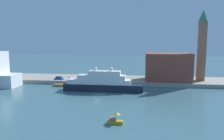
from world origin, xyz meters
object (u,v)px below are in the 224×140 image
Objects in this scene: large_yacht at (102,83)px; bell_tower at (202,43)px; harbor_building at (168,67)px; parked_car at (59,78)px; work_barge at (60,85)px; mooring_bollard at (116,81)px; person_figure at (69,78)px; small_motorboat at (115,120)px.

bell_tower reaches higher than large_yacht.
harbor_building is 47.74m from parked_car.
work_barge is 6.12× the size of mooring_bollard.
person_figure is at bearing -172.98° from bell_tower.
work_barge is (-18.49, 5.80, -2.55)m from large_yacht.
harbor_building is at bearing 4.99° from parked_car.
small_motorboat is 4.12× the size of mooring_bollard.
harbor_building reaches higher than large_yacht.
large_yacht is 46.20m from bell_tower.
harbor_building is at bearing 70.63° from small_motorboat.
mooring_bollard is (-35.90, -7.60, -15.70)m from bell_tower.
person_figure reaches higher than parked_car.
large_yacht is 0.99× the size of bell_tower.
large_yacht is 34.04× the size of mooring_bollard.
work_barge is 1.36× the size of parked_car.
person_figure is at bearing -172.82° from harbor_building.
bell_tower is (58.21, 12.66, 17.23)m from work_barge.
small_motorboat is 43.05m from mooring_bollard.
parked_car is (-21.55, 12.73, -0.88)m from large_yacht.
mooring_bollard reaches higher than work_barge.
harbor_building reaches higher than small_motorboat.
bell_tower is 7.69× the size of parked_car.
harbor_building is 21.92× the size of mooring_bollard.
small_motorboat is 61.55m from bell_tower.
work_barge is at bearing -66.16° from parked_car.
mooring_bollard is (-21.90, -6.00, -5.41)m from harbor_building.
bell_tower reaches higher than mooring_bollard.
bell_tower is at bearing 6.55° from harbor_building.
bell_tower is 58.76m from person_figure.
large_yacht is 31.07m from harbor_building.
harbor_building reaches higher than parked_car.
harbor_building is (25.72, 16.86, 4.40)m from large_yacht.
large_yacht reaches higher than mooring_bollard.
small_motorboat is 50.22m from person_figure.
small_motorboat is at bearing -121.73° from bell_tower.
large_yacht is 20.20m from person_figure.
bell_tower reaches higher than work_barge.
work_barge is 62.01m from bell_tower.
parked_car is (-47.27, -4.13, -5.27)m from harbor_building.
small_motorboat is at bearing -109.37° from harbor_building.
small_motorboat is 52.10m from harbor_building.
harbor_building is 10.50× the size of person_figure.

